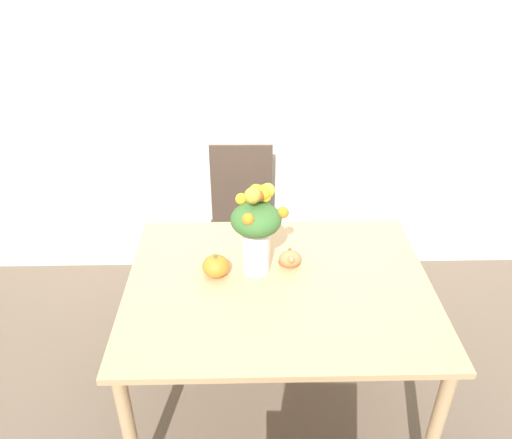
{
  "coord_description": "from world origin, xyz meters",
  "views": [
    {
      "loc": [
        -0.14,
        -1.81,
        2.23
      ],
      "look_at": [
        -0.1,
        0.11,
        1.06
      ],
      "focal_mm": 35.0,
      "sensor_mm": 36.0,
      "label": 1
    }
  ],
  "objects_px": {
    "flower_vase": "(257,228)",
    "dining_chair_near_window": "(241,223)",
    "pumpkin": "(216,266)",
    "turkey_figurine": "(290,256)"
  },
  "relations": [
    {
      "from": "flower_vase",
      "to": "dining_chair_near_window",
      "type": "bearing_deg",
      "value": 95.39
    },
    {
      "from": "flower_vase",
      "to": "pumpkin",
      "type": "xyz_separation_m",
      "value": [
        -0.19,
        -0.04,
        -0.18
      ]
    },
    {
      "from": "turkey_figurine",
      "to": "dining_chair_near_window",
      "type": "height_order",
      "value": "dining_chair_near_window"
    },
    {
      "from": "flower_vase",
      "to": "turkey_figurine",
      "type": "bearing_deg",
      "value": 13.99
    },
    {
      "from": "pumpkin",
      "to": "dining_chair_near_window",
      "type": "height_order",
      "value": "dining_chair_near_window"
    },
    {
      "from": "pumpkin",
      "to": "turkey_figurine",
      "type": "height_order",
      "value": "pumpkin"
    },
    {
      "from": "pumpkin",
      "to": "turkey_figurine",
      "type": "xyz_separation_m",
      "value": [
        0.36,
        0.08,
        -0.01
      ]
    },
    {
      "from": "flower_vase",
      "to": "turkey_figurine",
      "type": "xyz_separation_m",
      "value": [
        0.16,
        0.04,
        -0.19
      ]
    },
    {
      "from": "flower_vase",
      "to": "dining_chair_near_window",
      "type": "xyz_separation_m",
      "value": [
        -0.08,
        0.84,
        -0.5
      ]
    },
    {
      "from": "turkey_figurine",
      "to": "pumpkin",
      "type": "bearing_deg",
      "value": -167.32
    }
  ]
}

